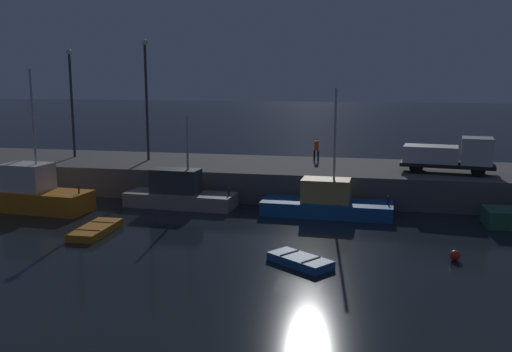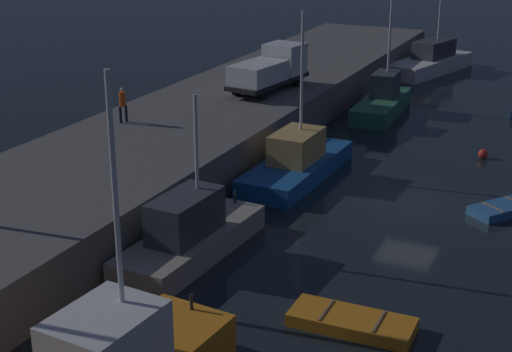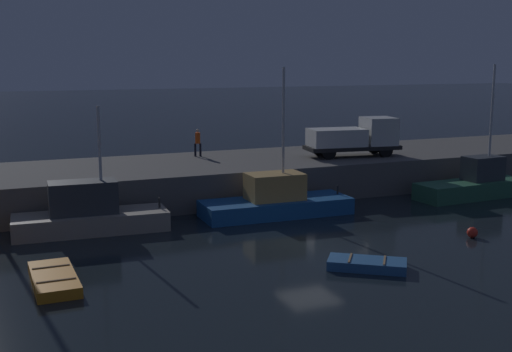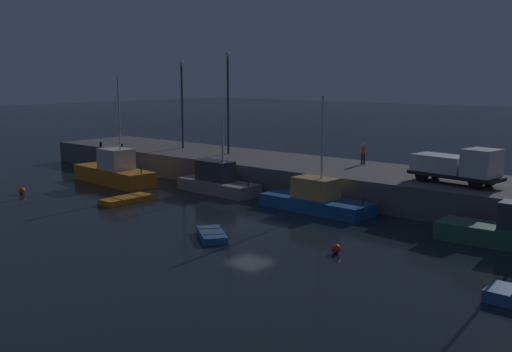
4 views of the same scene
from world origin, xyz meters
name	(u,v)px [view 3 (image 3 of 4)]	position (x,y,z in m)	size (l,w,h in m)	color
ground_plane	(309,245)	(0.00, 0.00, 0.00)	(320.00, 320.00, 0.00)	black
pier_quay	(220,178)	(0.00, 12.08, 1.04)	(67.88, 8.86, 2.08)	#5B5956
fishing_trawler_red	(276,201)	(0.93, 5.75, 0.78)	(8.07, 2.90, 7.81)	#195193
fishing_boat_orange	(474,184)	(13.87, 5.37, 0.80)	(7.34, 2.60, 7.91)	#2D6647
fishing_trawler_green	(89,214)	(-8.77, 6.06, 0.87)	(7.36, 2.79, 6.03)	gray
dinghy_orange_near	(54,279)	(-11.09, -1.03, 0.21)	(1.59, 3.88, 0.45)	orange
rowboat_white_mid	(367,264)	(0.56, -3.90, 0.19)	(3.26, 2.88, 0.42)	#2D6099
mooring_buoy_near	(472,232)	(7.56, -1.83, 0.25)	(0.50, 0.50, 0.50)	red
utility_truck	(356,137)	(8.72, 10.64, 3.30)	(6.24, 2.82, 2.46)	black
dockworker	(198,141)	(-0.63, 14.42, 3.08)	(0.44, 0.42, 1.76)	black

